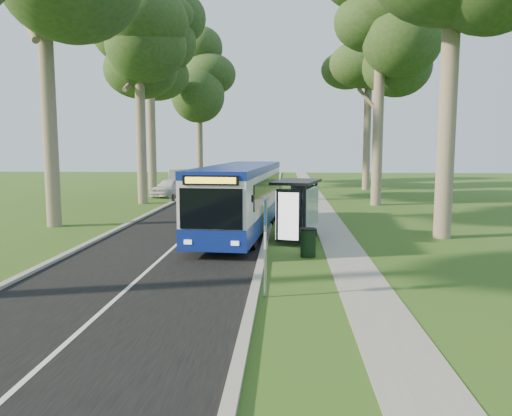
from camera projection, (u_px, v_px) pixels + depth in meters
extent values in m
plane|color=#375A1C|center=(260.00, 269.00, 15.87)|extent=(120.00, 120.00, 0.00)
cube|color=black|center=(203.00, 221.00, 25.99)|extent=(7.00, 100.00, 0.02)
cube|color=#9E9B93|center=(270.00, 221.00, 25.77)|extent=(0.25, 100.00, 0.12)
cube|color=#9E9B93|center=(137.00, 220.00, 26.20)|extent=(0.25, 100.00, 0.12)
cube|color=white|center=(203.00, 221.00, 25.99)|extent=(0.12, 100.00, 0.00)
cube|color=gray|center=(328.00, 222.00, 25.60)|extent=(1.50, 100.00, 0.02)
cube|color=silver|center=(240.00, 196.00, 22.29)|extent=(3.30, 11.62, 2.72)
cube|color=navy|center=(241.00, 217.00, 22.41)|extent=(3.34, 11.65, 0.76)
cube|color=navy|center=(240.00, 169.00, 22.14)|extent=(3.34, 11.65, 0.31)
cube|color=black|center=(225.00, 209.00, 16.58)|extent=(2.15, 0.22, 1.39)
cube|color=yellow|center=(224.00, 180.00, 16.43)|extent=(1.72, 0.16, 0.21)
cube|color=black|center=(225.00, 248.00, 16.81)|extent=(2.30, 0.30, 0.29)
cylinder|color=black|center=(204.00, 236.00, 19.00)|extent=(0.35, 1.01, 0.99)
cylinder|color=black|center=(260.00, 236.00, 18.87)|extent=(0.35, 1.01, 0.99)
cylinder|color=black|center=(226.00, 212.00, 25.82)|extent=(0.35, 1.01, 0.99)
cylinder|color=black|center=(267.00, 213.00, 25.69)|extent=(0.35, 1.01, 0.99)
cylinder|color=gray|center=(265.00, 248.00, 12.78)|extent=(0.08, 0.08, 2.59)
cube|color=navy|center=(265.00, 212.00, 12.67)|extent=(0.06, 0.36, 0.64)
cylinder|color=yellow|center=(264.00, 206.00, 12.65)|extent=(0.02, 0.23, 0.23)
cube|color=white|center=(265.00, 240.00, 12.76)|extent=(0.06, 0.31, 0.41)
cube|color=black|center=(312.00, 216.00, 19.44)|extent=(0.12, 0.12, 2.38)
cube|color=black|center=(309.00, 208.00, 21.85)|extent=(0.12, 0.12, 2.38)
cube|color=black|center=(297.00, 182.00, 20.53)|extent=(2.23, 3.20, 0.11)
cube|color=silver|center=(313.00, 210.00, 20.63)|extent=(0.63, 2.37, 1.90)
cube|color=black|center=(297.00, 216.00, 19.36)|extent=(1.01, 0.39, 2.09)
cube|color=white|center=(297.00, 217.00, 19.27)|extent=(0.79, 0.22, 1.86)
cube|color=black|center=(303.00, 229.00, 21.04)|extent=(0.77, 1.75, 0.06)
cylinder|color=black|center=(308.00, 243.00, 17.61)|extent=(0.54, 0.54, 0.97)
cylinder|color=black|center=(308.00, 229.00, 17.55)|extent=(0.58, 0.58, 0.05)
imported|color=white|center=(170.00, 187.00, 39.05)|extent=(2.84, 4.43, 1.40)
imported|color=#979A9E|center=(178.00, 178.00, 47.62)|extent=(2.96, 5.43, 1.70)
cylinder|color=#7A6B56|center=(49.00, 105.00, 23.72)|extent=(0.69, 0.69, 11.65)
cylinder|color=#7A6B56|center=(141.00, 127.00, 33.61)|extent=(0.66, 0.66, 10.37)
ellipsoid|color=#234319|center=(139.00, 43.00, 32.94)|extent=(5.20, 5.20, 7.11)
cylinder|color=#7A6B56|center=(151.00, 116.00, 43.48)|extent=(0.73, 0.73, 13.04)
ellipsoid|color=#234319|center=(149.00, 34.00, 42.63)|extent=(5.20, 5.20, 8.94)
cylinder|color=#7A6B56|center=(199.00, 130.00, 53.34)|extent=(0.68, 0.68, 11.27)
ellipsoid|color=#234319|center=(199.00, 73.00, 52.61)|extent=(5.20, 5.20, 7.73)
cylinder|color=#7A6B56|center=(449.00, 85.00, 20.58)|extent=(0.73, 0.73, 12.85)
cylinder|color=#7A6B56|center=(378.00, 118.00, 32.60)|extent=(0.69, 0.69, 11.43)
ellipsoid|color=#234319|center=(381.00, 23.00, 31.86)|extent=(5.20, 5.20, 7.84)
cylinder|color=#7A6B56|center=(367.00, 132.00, 44.48)|extent=(0.65, 0.65, 10.32)
ellipsoid|color=#234319|center=(369.00, 69.00, 43.81)|extent=(5.20, 5.20, 7.08)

